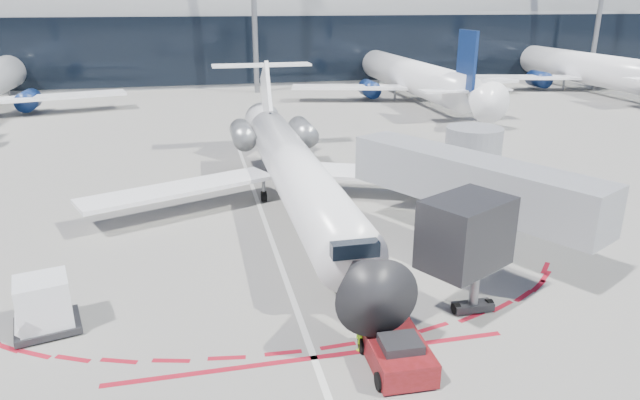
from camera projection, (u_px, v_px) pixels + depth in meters
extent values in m
plane|color=slate|center=(269.00, 232.00, 30.15)|extent=(260.00, 260.00, 0.00)
cube|color=silver|center=(264.00, 219.00, 31.99)|extent=(0.25, 40.00, 0.01)
cube|color=maroon|center=(314.00, 358.00, 19.57)|extent=(14.00, 0.25, 0.01)
cube|color=gray|center=(211.00, 45.00, 88.31)|extent=(150.00, 24.00, 10.00)
cylinder|color=gray|center=(209.00, 11.00, 86.64)|extent=(150.00, 24.00, 24.00)
cube|color=black|center=(215.00, 51.00, 77.22)|extent=(150.00, 0.20, 9.00)
cube|color=gray|center=(470.00, 181.00, 26.67)|extent=(8.22, 12.61, 2.30)
cube|color=black|center=(466.00, 233.00, 20.76)|extent=(3.86, 3.44, 2.60)
cylinder|color=slate|center=(475.00, 284.00, 22.09)|extent=(0.36, 0.36, 2.40)
cube|color=black|center=(473.00, 306.00, 22.42)|extent=(1.60, 0.60, 0.30)
cylinder|color=gray|center=(471.00, 168.00, 32.98)|extent=(3.20, 3.20, 4.80)
cylinder|color=black|center=(468.00, 203.00, 33.69)|extent=(4.00, 4.00, 0.50)
cylinder|color=white|center=(297.00, 173.00, 31.79)|extent=(2.83, 23.06, 2.83)
cone|color=black|center=(364.00, 278.00, 19.83)|extent=(2.83, 2.94, 2.83)
cone|color=white|center=(265.00, 125.00, 44.14)|extent=(2.83, 3.77, 2.83)
cube|color=black|center=(351.00, 244.00, 21.18)|extent=(1.78, 1.47, 0.58)
cube|color=white|center=(179.00, 189.00, 32.21)|extent=(11.23, 6.66, 0.33)
cube|color=white|center=(397.00, 174.00, 34.89)|extent=(11.23, 6.66, 0.33)
cube|color=white|center=(266.00, 94.00, 42.34)|extent=(0.26, 4.92, 5.01)
cube|color=white|center=(262.00, 65.00, 43.73)|extent=(7.55, 1.68, 0.17)
cylinder|color=slate|center=(242.00, 134.00, 39.75)|extent=(1.57, 3.56, 1.57)
cylinder|color=slate|center=(303.00, 132.00, 40.63)|extent=(1.57, 3.56, 1.57)
cylinder|color=black|center=(339.00, 289.00, 23.64)|extent=(0.23, 0.59, 0.59)
cylinder|color=black|center=(264.00, 196.00, 34.59)|extent=(0.31, 0.67, 0.67)
cylinder|color=black|center=(314.00, 193.00, 35.23)|extent=(0.31, 0.67, 0.67)
cylinder|color=slate|center=(339.00, 283.00, 23.54)|extent=(0.19, 0.19, 1.15)
cube|color=#560E0C|center=(397.00, 354.00, 18.94)|extent=(1.93, 3.02, 0.84)
cube|color=black|center=(401.00, 344.00, 18.50)|extent=(1.33, 1.15, 0.33)
cylinder|color=slate|center=(379.00, 326.00, 20.89)|extent=(0.15, 2.42, 0.09)
cylinder|color=black|center=(380.00, 381.00, 17.90)|extent=(0.27, 0.60, 0.60)
cylinder|color=black|center=(433.00, 374.00, 18.23)|extent=(0.27, 0.60, 0.60)
cylinder|color=black|center=(363.00, 345.00, 19.79)|extent=(0.27, 0.60, 0.60)
cylinder|color=black|center=(411.00, 339.00, 20.12)|extent=(0.27, 0.60, 0.60)
imported|color=#A2FB1A|center=(363.00, 327.00, 19.74)|extent=(0.79, 0.70, 1.82)
cube|color=black|center=(48.00, 325.00, 21.14)|extent=(2.65, 2.41, 0.25)
cube|color=silver|center=(44.00, 301.00, 20.81)|extent=(2.16, 2.08, 1.80)
cylinder|color=black|center=(22.00, 344.00, 20.17)|extent=(0.16, 0.25, 0.23)
cylinder|color=black|center=(76.00, 331.00, 20.94)|extent=(0.16, 0.25, 0.23)
cylinder|color=black|center=(21.00, 324.00, 21.41)|extent=(0.16, 0.25, 0.23)
cylinder|color=black|center=(73.00, 313.00, 22.17)|extent=(0.16, 0.25, 0.23)
cone|color=#EF3305|center=(25.00, 287.00, 23.87)|extent=(0.39, 0.39, 0.54)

